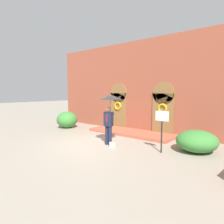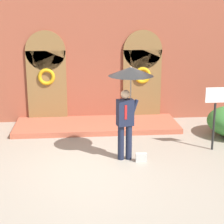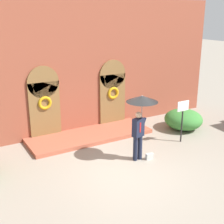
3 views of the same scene
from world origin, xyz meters
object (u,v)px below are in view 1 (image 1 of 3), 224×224
Objects in this scene: handbag at (112,145)px; shrub_left at (67,120)px; sign_post at (162,125)px; shrub_right at (197,141)px; person_with_umbrella at (110,104)px.

shrub_left is at bearing 166.38° from handbag.
shrub_right is (1.08, 1.06, -0.71)m from sign_post.
sign_post reaches higher than shrub_right.
handbag is at bearing -17.83° from shrub_left.
person_with_umbrella reaches higher than handbag.
sign_post is at bearing 21.81° from handbag.
person_with_umbrella is at bearing -156.24° from shrub_right.
shrub_right reaches higher than handbag.
shrub_right is at bearing 23.76° from person_with_umbrella.
shrub_left reaches higher than shrub_right.
handbag is at bearing -162.40° from sign_post.
sign_post is at bearing -8.41° from shrub_left.
sign_post is 1.21× the size of shrub_left.
person_with_umbrella is at bearing -169.08° from sign_post.
person_with_umbrella is 1.37× the size of sign_post.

